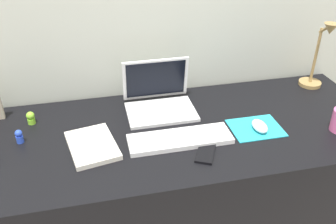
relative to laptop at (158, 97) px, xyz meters
The scene contains 11 objects.
back_wall 0.20m from the laptop, 89.60° to the left, with size 3.06×0.05×1.65m, color beige.
desk 0.47m from the laptop, 89.60° to the right, with size 1.86×0.69×0.74m, color black.
laptop is the anchor object (origin of this frame).
keyboard 0.28m from the laptop, 83.64° to the right, with size 0.41×0.13×0.02m, color white.
mousepad 0.45m from the laptop, 35.58° to the right, with size 0.21×0.17×0.00m, color #28B7CC.
mouse 0.46m from the laptop, 36.71° to the right, with size 0.06×0.10×0.03m, color white.
cell_phone 0.39m from the laptop, 74.40° to the right, with size 0.06×0.13×0.01m, color black.
desk_lamp 0.80m from the laptop, ahead, with size 0.11×0.15×0.34m.
notebook_pad 0.40m from the laptop, 141.97° to the right, with size 0.17×0.24×0.02m, color silver.
toy_figurine_lime 0.55m from the laptop, behind, with size 0.03×0.03×0.06m.
toy_figurine_blue 0.60m from the laptop, 166.13° to the right, with size 0.03×0.03×0.06m.
Camera 1 is at (-0.28, -1.24, 1.60)m, focal length 39.67 mm.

